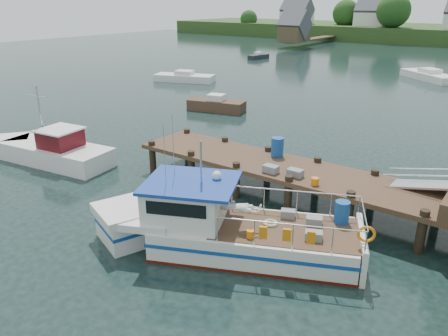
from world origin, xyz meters
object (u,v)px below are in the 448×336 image
Objects in this scene: lobster_boat at (221,227)px; moored_a at (185,77)px; work_boat at (51,150)px; moored_rowboat at (216,105)px; moored_e at (258,56)px; dock at (423,176)px; moored_d at (429,76)px.

lobster_boat is 32.93m from moored_a.
work_boat reaches higher than moored_rowboat.
moored_rowboat reaches higher than moored_a.
work_boat reaches higher than moored_e.
moored_e is (-31.24, 39.15, -1.89)m from dock.
dock is at bearing -34.69° from moored_a.
moored_rowboat is 0.71× the size of moored_a.
moored_rowboat is 31.72m from moored_e.
moored_a is at bearing 145.59° from dock.
dock is at bearing 20.61° from lobster_boat.
lobster_boat is at bearing -16.00° from work_boat.
moored_rowboat is 26.34m from moored_d.
moored_rowboat is (-12.17, 15.76, -0.36)m from lobster_boat.
moored_d is at bearing 83.91° from moored_rowboat.
work_boat is 39.79m from moored_d.
work_boat is (-17.39, -3.39, -1.61)m from dock.
lobster_boat is 51.39m from moored_e.
moored_rowboat is at bearing 148.13° from dock.
moored_d is (-7.36, 35.12, -1.81)m from dock.
dock is 3.61× the size of moored_rowboat.
moored_a is at bearing 108.73° from lobster_boat.
lobster_boat is (-5.04, -5.06, -1.41)m from dock.
moored_rowboat is (0.18, 14.09, -0.16)m from work_boat.
moored_e is at bearing 128.59° from dock.
lobster_boat is 2.53× the size of moored_e.
work_boat is 1.65× the size of moored_rowboat.
dock is 4.62× the size of moored_e.
dock reaches higher than moored_d.
moored_d is 24.22m from moored_e.
moored_d is at bearing -11.70° from moored_e.
moored_e is (-3.63, 20.24, -0.07)m from moored_a.
lobster_boat reaches higher than dock.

